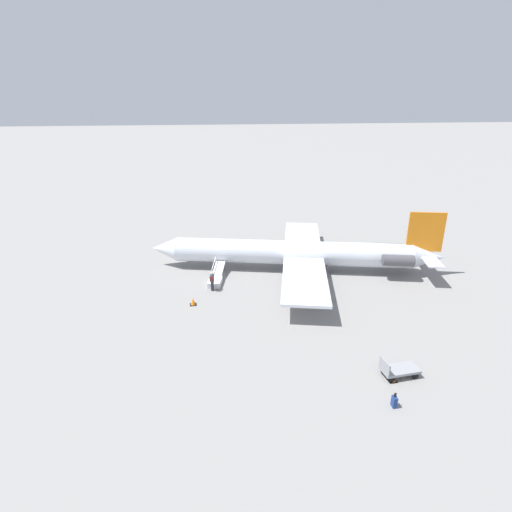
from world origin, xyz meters
name	(u,v)px	position (x,y,z in m)	size (l,w,h in m)	color
ground_plane	(291,270)	(0.00, 0.00, 0.00)	(600.00, 600.00, 0.00)	gray
airplane_main	(301,253)	(-0.82, 0.24, 1.81)	(27.55, 21.39, 6.05)	silver
boarding_stairs	(216,279)	(7.51, 1.69, 0.36)	(2.07, 4.14, 1.57)	silver
passenger	(212,280)	(7.95, 3.20, 1.00)	(0.41, 0.56, 1.74)	#23232D
luggage_cart	(398,370)	(-1.82, 16.93, 0.46)	(2.24, 1.18, 1.22)	gray
suitcase	(394,402)	(-0.31, 19.26, 0.33)	(0.25, 0.38, 0.88)	navy
traffic_cone_near_stairs	(193,302)	(9.71, 5.54, 0.27)	(0.53, 0.53, 0.58)	black
traffic_cone_near_cart	(393,378)	(-1.32, 17.31, 0.23)	(0.47, 0.47, 0.51)	black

